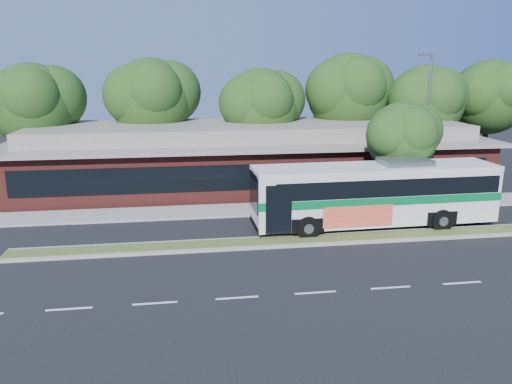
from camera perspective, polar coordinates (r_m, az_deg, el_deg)
ground at (r=23.94m, az=3.69°, el=-6.29°), size 120.00×120.00×0.00m
median_strip at (r=24.47m, az=3.40°, el=-5.64°), size 26.00×1.10×0.15m
sidewalk at (r=29.89m, az=1.15°, el=-1.94°), size 44.00×2.60×0.12m
plaza_building at (r=35.78m, az=-0.59°, el=4.15°), size 33.20×11.20×4.45m
lamp_post at (r=31.58m, az=18.84°, el=7.15°), size 0.93×0.18×9.07m
tree_bg_a at (r=38.41m, az=-23.48°, el=9.31°), size 6.47×5.80×8.63m
tree_bg_b at (r=38.17m, az=-11.26°, el=10.59°), size 6.69×6.00×9.00m
tree_bg_c at (r=37.67m, az=1.10°, el=9.97°), size 6.24×5.60×8.26m
tree_bg_d at (r=40.35m, az=10.97°, el=11.17°), size 6.91×6.20×9.37m
tree_bg_e at (r=41.82m, az=19.25°, el=9.82°), size 6.47×5.80×8.50m
tree_bg_f at (r=45.72m, az=25.50°, el=9.95°), size 6.69×6.00×8.92m
transit_bus at (r=27.04m, az=13.51°, el=0.23°), size 13.03×3.28×3.64m
sidewalk_tree at (r=30.76m, az=16.78°, el=6.23°), size 4.57×4.10×6.39m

